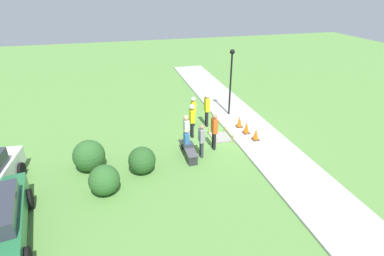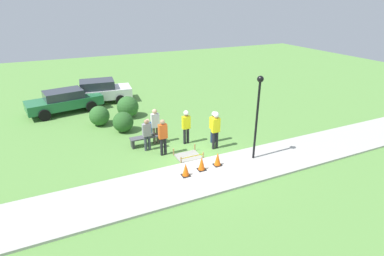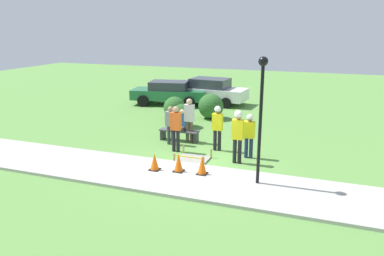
{
  "view_description": "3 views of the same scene",
  "coord_description": "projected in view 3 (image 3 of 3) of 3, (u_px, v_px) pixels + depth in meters",
  "views": [
    {
      "loc": [
        -13.28,
        5.49,
        7.2
      ],
      "look_at": [
        -0.33,
        2.04,
        0.7
      ],
      "focal_mm": 28.0,
      "sensor_mm": 36.0,
      "label": 1
    },
    {
      "loc": [
        -5.42,
        -10.79,
        6.84
      ],
      "look_at": [
        0.08,
        1.22,
        1.13
      ],
      "focal_mm": 28.0,
      "sensor_mm": 36.0,
      "label": 2
    },
    {
      "loc": [
        3.96,
        -11.63,
        4.76
      ],
      "look_at": [
        -0.87,
        1.64,
        0.9
      ],
      "focal_mm": 35.0,
      "sensor_mm": 36.0,
      "label": 3
    }
  ],
  "objects": [
    {
      "name": "bystander_in_gray_shirt",
      "position": [
        189.0,
        117.0,
        15.59
      ],
      "size": [
        0.4,
        0.25,
        1.87
      ],
      "color": "brown",
      "rests_on": "ground_plane"
    },
    {
      "name": "worker_supervisor",
      "position": [
        238.0,
        131.0,
        13.15
      ],
      "size": [
        0.4,
        0.28,
        1.94
      ],
      "color": "black",
      "rests_on": "ground_plane"
    },
    {
      "name": "sidewalk",
      "position": [
        186.0,
        179.0,
        11.9
      ],
      "size": [
        28.0,
        2.63,
        0.1
      ],
      "color": "#ADAAA3",
      "rests_on": "ground_plane"
    },
    {
      "name": "worker_trainee",
      "position": [
        217.0,
        124.0,
        14.54
      ],
      "size": [
        0.4,
        0.26,
        1.8
      ],
      "color": "black",
      "rests_on": "ground_plane"
    },
    {
      "name": "worker_assistant",
      "position": [
        249.0,
        132.0,
        13.73
      ],
      "size": [
        0.4,
        0.24,
        1.68
      ],
      "color": "navy",
      "rests_on": "ground_plane"
    },
    {
      "name": "lamppost_near",
      "position": [
        261.0,
        102.0,
        10.84
      ],
      "size": [
        0.28,
        0.28,
        3.84
      ],
      "color": "black",
      "rests_on": "sidewalk"
    },
    {
      "name": "wet_concrete_patch",
      "position": [
        193.0,
        159.0,
        13.73
      ],
      "size": [
        1.16,
        0.97,
        0.36
      ],
      "color": "gray",
      "rests_on": "ground_plane"
    },
    {
      "name": "park_bench",
      "position": [
        179.0,
        133.0,
        15.95
      ],
      "size": [
        1.71,
        0.44,
        0.49
      ],
      "color": "#2D2D33",
      "rests_on": "ground_plane"
    },
    {
      "name": "traffic_cone_sidewalk_edge",
      "position": [
        202.0,
        165.0,
        12.12
      ],
      "size": [
        0.34,
        0.34,
        0.61
      ],
      "color": "black",
      "rests_on": "sidewalk"
    },
    {
      "name": "parked_car_green",
      "position": [
        169.0,
        92.0,
        23.24
      ],
      "size": [
        4.83,
        2.56,
        1.47
      ],
      "rotation": [
        0.0,
        0.0,
        0.18
      ],
      "color": "#236B3D",
      "rests_on": "ground_plane"
    },
    {
      "name": "shrub_rounded_near",
      "position": [
        211.0,
        106.0,
        19.75
      ],
      "size": [
        1.33,
        1.33,
        1.33
      ],
      "color": "#2D6028",
      "rests_on": "ground_plane"
    },
    {
      "name": "bystander_in_orange_shirt",
      "position": [
        176.0,
        126.0,
        14.42
      ],
      "size": [
        0.4,
        0.24,
        1.81
      ],
      "color": "black",
      "rests_on": "ground_plane"
    },
    {
      "name": "shrub_rounded_far",
      "position": [
        175.0,
        108.0,
        19.82
      ],
      "size": [
        1.16,
        1.16,
        1.16
      ],
      "color": "#2D6028",
      "rests_on": "ground_plane"
    },
    {
      "name": "parked_car_white",
      "position": [
        210.0,
        91.0,
        23.54
      ],
      "size": [
        4.73,
        2.38,
        1.6
      ],
      "rotation": [
        0.0,
        0.0,
        -0.09
      ],
      "color": "white",
      "rests_on": "ground_plane"
    },
    {
      "name": "traffic_cone_near_patch",
      "position": [
        155.0,
        162.0,
        12.48
      ],
      "size": [
        0.34,
        0.34,
        0.58
      ],
      "color": "black",
      "rests_on": "sidewalk"
    },
    {
      "name": "bystander_in_white_shirt",
      "position": [
        171.0,
        123.0,
        15.34
      ],
      "size": [
        0.4,
        0.22,
        1.61
      ],
      "color": "#383D47",
      "rests_on": "ground_plane"
    },
    {
      "name": "ground_plane",
      "position": [
        199.0,
        167.0,
        13.1
      ],
      "size": [
        60.0,
        60.0,
        0.0
      ],
      "primitive_type": "plane",
      "color": "#5B8E42"
    },
    {
      "name": "traffic_cone_far_patch",
      "position": [
        179.0,
        162.0,
        12.34
      ],
      "size": [
        0.34,
        0.34,
        0.63
      ],
      "color": "black",
      "rests_on": "sidewalk"
    },
    {
      "name": "person_seated_on_bench",
      "position": [
        182.0,
        122.0,
        15.83
      ],
      "size": [
        0.36,
        0.44,
        0.89
      ],
      "color": "#383D47",
      "rests_on": "park_bench"
    },
    {
      "name": "shrub_rounded_mid",
      "position": [
        182.0,
        116.0,
        18.1
      ],
      "size": [
        1.14,
        1.14,
        1.14
      ],
      "color": "#285623",
      "rests_on": "ground_plane"
    }
  ]
}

